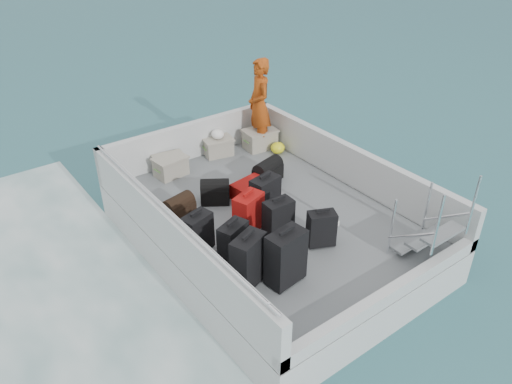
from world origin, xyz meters
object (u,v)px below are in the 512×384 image
(suitcase_0, at_px, (248,261))
(suitcase_3, at_px, (286,258))
(suitcase_4, at_px, (278,220))
(crate_2, at_px, (218,147))
(passenger, at_px, (259,105))
(crate_3, at_px, (260,140))
(suitcase_1, at_px, (233,244))
(crate_1, at_px, (171,167))
(suitcase_7, at_px, (265,196))
(suitcase_8, at_px, (252,189))
(suitcase_6, at_px, (321,229))
(crate_0, at_px, (170,165))
(suitcase_2, at_px, (198,233))
(suitcase_5, at_px, (249,213))

(suitcase_0, distance_m, suitcase_3, 0.48)
(suitcase_4, distance_m, crate_2, 2.87)
(passenger, bearing_deg, crate_3, 35.89)
(suitcase_1, height_order, suitcase_4, suitcase_1)
(suitcase_0, relative_size, crate_1, 1.36)
(suitcase_7, height_order, suitcase_8, suitcase_7)
(suitcase_8, bearing_deg, crate_1, 19.05)
(suitcase_3, bearing_deg, crate_3, 50.68)
(suitcase_6, xyz_separation_m, crate_0, (-0.71, 3.20, -0.12))
(suitcase_0, xyz_separation_m, suitcase_1, (0.08, 0.47, -0.05))
(crate_1, relative_size, passenger, 0.30)
(suitcase_8, relative_size, crate_3, 1.11)
(crate_1, bearing_deg, suitcase_7, -73.59)
(suitcase_4, relative_size, suitcase_6, 1.14)
(suitcase_0, height_order, suitcase_6, suitcase_0)
(crate_1, bearing_deg, crate_2, 8.66)
(suitcase_0, distance_m, crate_3, 3.98)
(suitcase_6, bearing_deg, crate_1, 128.06)
(suitcase_7, height_order, crate_3, suitcase_7)
(suitcase_0, bearing_deg, passenger, 30.57)
(suitcase_1, height_order, crate_2, suitcase_1)
(crate_0, bearing_deg, suitcase_4, -82.83)
(suitcase_3, bearing_deg, passenger, 50.90)
(crate_2, height_order, crate_3, crate_3)
(suitcase_1, height_order, suitcase_8, suitcase_1)
(suitcase_1, bearing_deg, suitcase_3, -85.80)
(suitcase_2, xyz_separation_m, passenger, (2.67, 2.12, 0.59))
(crate_0, height_order, crate_2, crate_2)
(suitcase_8, bearing_deg, suitcase_6, 170.95)
(suitcase_8, bearing_deg, suitcase_1, 126.60)
(suitcase_6, bearing_deg, suitcase_0, -153.31)
(suitcase_5, xyz_separation_m, crate_2, (1.01, 2.38, -0.15))
(crate_0, bearing_deg, suitcase_8, -64.62)
(suitcase_6, bearing_deg, suitcase_8, 114.23)
(suitcase_1, relative_size, suitcase_5, 1.00)
(suitcase_2, xyz_separation_m, suitcase_4, (1.10, -0.42, 0.01))
(suitcase_2, relative_size, suitcase_4, 0.96)
(suitcase_4, bearing_deg, crate_3, 60.18)
(crate_1, relative_size, crate_2, 1.04)
(suitcase_0, distance_m, suitcase_8, 2.18)
(crate_0, bearing_deg, suitcase_2, -108.63)
(suitcase_0, bearing_deg, crate_1, 59.22)
(suitcase_1, distance_m, crate_1, 2.73)
(crate_2, bearing_deg, suitcase_5, -112.95)
(passenger, bearing_deg, crate_1, -74.08)
(suitcase_4, distance_m, suitcase_7, 0.64)
(suitcase_2, height_order, crate_2, suitcase_2)
(crate_3, bearing_deg, suitcase_5, -130.58)
(suitcase_1, xyz_separation_m, crate_0, (0.52, 2.78, -0.16))
(suitcase_1, bearing_deg, passenger, 28.00)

